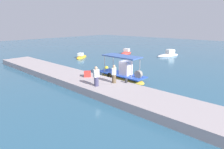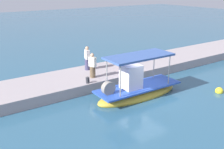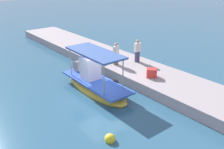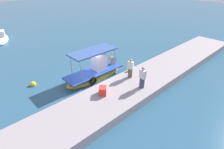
# 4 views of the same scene
# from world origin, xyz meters

# --- Properties ---
(ground_plane) EXTENTS (120.00, 120.00, 0.00)m
(ground_plane) POSITION_xyz_m (0.00, 0.00, 0.00)
(ground_plane) COLOR #2D5975
(dock_quay) EXTENTS (36.00, 3.86, 0.69)m
(dock_quay) POSITION_xyz_m (0.00, -3.92, 0.34)
(dock_quay) COLOR #9F9396
(dock_quay) RESTS_ON ground_plane
(main_fishing_boat) EXTENTS (5.94, 2.03, 3.02)m
(main_fishing_boat) POSITION_xyz_m (0.70, -0.02, 0.49)
(main_fishing_boat) COLOR gold
(main_fishing_boat) RESTS_ON ground_plane
(fisherman_near_bollard) EXTENTS (0.46, 0.55, 1.78)m
(fisherman_near_bollard) POSITION_xyz_m (1.58, -4.75, 1.49)
(fisherman_near_bollard) COLOR #3F3D5F
(fisherman_near_bollard) RESTS_ON dock_quay
(fisherman_by_crate) EXTENTS (0.49, 0.55, 1.70)m
(fisherman_by_crate) POSITION_xyz_m (2.14, -3.03, 1.46)
(fisherman_by_crate) COLOR brown
(fisherman_by_crate) RESTS_ON dock_quay
(mooring_bollard) EXTENTS (0.24, 0.24, 0.40)m
(mooring_bollard) POSITION_xyz_m (2.98, -2.26, 0.88)
(mooring_bollard) COLOR #2D2D33
(mooring_bollard) RESTS_ON dock_quay
(cargo_crate) EXTENTS (0.85, 0.85, 0.59)m
(cargo_crate) POSITION_xyz_m (-1.25, -3.33, 0.98)
(cargo_crate) COLOR red
(cargo_crate) RESTS_ON dock_quay
(marker_buoy) EXTENTS (0.52, 0.52, 0.52)m
(marker_buoy) POSITION_xyz_m (-4.15, 2.58, 0.10)
(marker_buoy) COLOR yellow
(marker_buoy) RESTS_ON ground_plane
(moored_boat_near) EXTENTS (2.85, 3.75, 1.19)m
(moored_boat_near) POSITION_xyz_m (-13.27, 5.60, 0.16)
(moored_boat_near) COLOR gold
(moored_boat_near) RESTS_ON ground_plane
(moored_boat_mid) EXTENTS (2.49, 3.87, 1.36)m
(moored_boat_mid) POSITION_xyz_m (-9.70, 14.20, 0.22)
(moored_boat_mid) COLOR #CC3D34
(moored_boat_mid) RESTS_ON ground_plane
(moored_boat_far) EXTENTS (3.26, 5.44, 1.51)m
(moored_boat_far) POSITION_xyz_m (-2.29, 17.69, 0.24)
(moored_boat_far) COLOR silver
(moored_boat_far) RESTS_ON ground_plane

